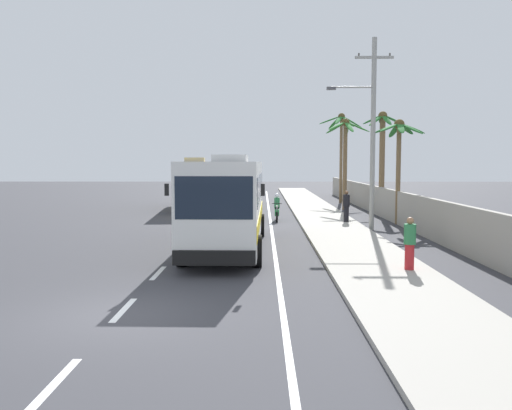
{
  "coord_description": "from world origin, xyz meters",
  "views": [
    {
      "loc": [
        3.18,
        -11.59,
        3.4
      ],
      "look_at": [
        2.94,
        9.39,
        1.7
      ],
      "focal_mm": 37.67,
      "sensor_mm": 36.0,
      "label": 1
    }
  ],
  "objects_px": {
    "palm_second": "(382,148)",
    "palm_fourth": "(345,146)",
    "coach_bus_far_lane": "(196,182)",
    "pedestrian_near_kerb": "(346,206)",
    "motorcycle_beside_bus": "(277,210)",
    "utility_pole_mid": "(371,129)",
    "coach_bus_foreground": "(228,200)",
    "palm_nearest": "(399,144)",
    "palm_third": "(341,135)",
    "pedestrian_midwalk": "(410,242)"
  },
  "relations": [
    {
      "from": "coach_bus_far_lane",
      "to": "palm_fourth",
      "type": "distance_m",
      "value": 10.96
    },
    {
      "from": "coach_bus_far_lane",
      "to": "motorcycle_beside_bus",
      "type": "xyz_separation_m",
      "value": [
        5.63,
        -8.06,
        -1.27
      ]
    },
    {
      "from": "palm_nearest",
      "to": "pedestrian_midwalk",
      "type": "bearing_deg",
      "value": -102.63
    },
    {
      "from": "palm_nearest",
      "to": "palm_second",
      "type": "height_order",
      "value": "palm_second"
    },
    {
      "from": "pedestrian_near_kerb",
      "to": "pedestrian_midwalk",
      "type": "relative_size",
      "value": 1.06
    },
    {
      "from": "pedestrian_midwalk",
      "to": "palm_nearest",
      "type": "bearing_deg",
      "value": 97.76
    },
    {
      "from": "palm_nearest",
      "to": "palm_second",
      "type": "bearing_deg",
      "value": 87.48
    },
    {
      "from": "motorcycle_beside_bus",
      "to": "palm_third",
      "type": "distance_m",
      "value": 15.55
    },
    {
      "from": "palm_second",
      "to": "utility_pole_mid",
      "type": "bearing_deg",
      "value": -106.26
    },
    {
      "from": "motorcycle_beside_bus",
      "to": "palm_fourth",
      "type": "distance_m",
      "value": 9.6
    },
    {
      "from": "coach_bus_foreground",
      "to": "pedestrian_near_kerb",
      "type": "bearing_deg",
      "value": 53.61
    },
    {
      "from": "coach_bus_far_lane",
      "to": "utility_pole_mid",
      "type": "xyz_separation_m",
      "value": [
        10.15,
        -12.15,
        3.09
      ]
    },
    {
      "from": "palm_third",
      "to": "pedestrian_near_kerb",
      "type": "bearing_deg",
      "value": -97.15
    },
    {
      "from": "coach_bus_foreground",
      "to": "palm_third",
      "type": "distance_m",
      "value": 24.87
    },
    {
      "from": "coach_bus_foreground",
      "to": "utility_pole_mid",
      "type": "relative_size",
      "value": 1.17
    },
    {
      "from": "motorcycle_beside_bus",
      "to": "pedestrian_near_kerb",
      "type": "height_order",
      "value": "pedestrian_near_kerb"
    },
    {
      "from": "motorcycle_beside_bus",
      "to": "palm_nearest",
      "type": "distance_m",
      "value": 7.67
    },
    {
      "from": "coach_bus_foreground",
      "to": "motorcycle_beside_bus",
      "type": "height_order",
      "value": "coach_bus_foreground"
    },
    {
      "from": "coach_bus_far_lane",
      "to": "pedestrian_midwalk",
      "type": "xyz_separation_m",
      "value": [
        9.24,
        -22.68,
        -0.95
      ]
    },
    {
      "from": "utility_pole_mid",
      "to": "palm_fourth",
      "type": "xyz_separation_m",
      "value": [
        0.46,
        11.33,
        -0.48
      ]
    },
    {
      "from": "palm_second",
      "to": "coach_bus_foreground",
      "type": "bearing_deg",
      "value": -123.95
    },
    {
      "from": "pedestrian_midwalk",
      "to": "palm_nearest",
      "type": "xyz_separation_m",
      "value": [
        2.91,
        13.0,
        3.38
      ]
    },
    {
      "from": "palm_second",
      "to": "palm_fourth",
      "type": "xyz_separation_m",
      "value": [
        -1.78,
        3.67,
        0.25
      ]
    },
    {
      "from": "palm_third",
      "to": "motorcycle_beside_bus",
      "type": "bearing_deg",
      "value": -112.47
    },
    {
      "from": "pedestrian_midwalk",
      "to": "palm_third",
      "type": "height_order",
      "value": "palm_third"
    },
    {
      "from": "palm_second",
      "to": "palm_third",
      "type": "bearing_deg",
      "value": 96.32
    },
    {
      "from": "coach_bus_far_lane",
      "to": "pedestrian_near_kerb",
      "type": "height_order",
      "value": "coach_bus_far_lane"
    },
    {
      "from": "palm_third",
      "to": "palm_nearest",
      "type": "bearing_deg",
      "value": -86.67
    },
    {
      "from": "motorcycle_beside_bus",
      "to": "pedestrian_midwalk",
      "type": "xyz_separation_m",
      "value": [
        3.61,
        -14.62,
        0.32
      ]
    },
    {
      "from": "utility_pole_mid",
      "to": "palm_third",
      "type": "distance_m",
      "value": 17.76
    },
    {
      "from": "coach_bus_foreground",
      "to": "palm_fourth",
      "type": "bearing_deg",
      "value": 67.1
    },
    {
      "from": "coach_bus_foreground",
      "to": "pedestrian_midwalk",
      "type": "xyz_separation_m",
      "value": [
        5.79,
        -4.92,
        -0.95
      ]
    },
    {
      "from": "coach_bus_foreground",
      "to": "palm_nearest",
      "type": "bearing_deg",
      "value": 42.89
    },
    {
      "from": "palm_nearest",
      "to": "palm_third",
      "type": "relative_size",
      "value": 0.77
    },
    {
      "from": "pedestrian_midwalk",
      "to": "utility_pole_mid",
      "type": "relative_size",
      "value": 0.17
    },
    {
      "from": "coach_bus_foreground",
      "to": "palm_second",
      "type": "xyz_separation_m",
      "value": [
        8.93,
        13.26,
        2.36
      ]
    },
    {
      "from": "palm_nearest",
      "to": "palm_second",
      "type": "distance_m",
      "value": 5.19
    },
    {
      "from": "motorcycle_beside_bus",
      "to": "palm_fourth",
      "type": "height_order",
      "value": "palm_fourth"
    },
    {
      "from": "palm_nearest",
      "to": "coach_bus_foreground",
      "type": "bearing_deg",
      "value": -137.11
    },
    {
      "from": "coach_bus_far_lane",
      "to": "palm_fourth",
      "type": "height_order",
      "value": "palm_fourth"
    },
    {
      "from": "motorcycle_beside_bus",
      "to": "utility_pole_mid",
      "type": "height_order",
      "value": "utility_pole_mid"
    },
    {
      "from": "palm_third",
      "to": "utility_pole_mid",
      "type": "bearing_deg",
      "value": -93.61
    },
    {
      "from": "coach_bus_far_lane",
      "to": "palm_fourth",
      "type": "relative_size",
      "value": 1.67
    },
    {
      "from": "coach_bus_far_lane",
      "to": "pedestrian_near_kerb",
      "type": "relative_size",
      "value": 6.33
    },
    {
      "from": "coach_bus_foreground",
      "to": "pedestrian_near_kerb",
      "type": "distance_m",
      "value": 9.97
    },
    {
      "from": "palm_second",
      "to": "palm_nearest",
      "type": "bearing_deg",
      "value": -92.52
    },
    {
      "from": "motorcycle_beside_bus",
      "to": "palm_third",
      "type": "bearing_deg",
      "value": 67.53
    },
    {
      "from": "motorcycle_beside_bus",
      "to": "palm_third",
      "type": "height_order",
      "value": "palm_third"
    },
    {
      "from": "pedestrian_midwalk",
      "to": "motorcycle_beside_bus",
      "type": "bearing_deg",
      "value": 124.26
    },
    {
      "from": "coach_bus_foreground",
      "to": "pedestrian_midwalk",
      "type": "relative_size",
      "value": 6.93
    }
  ]
}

